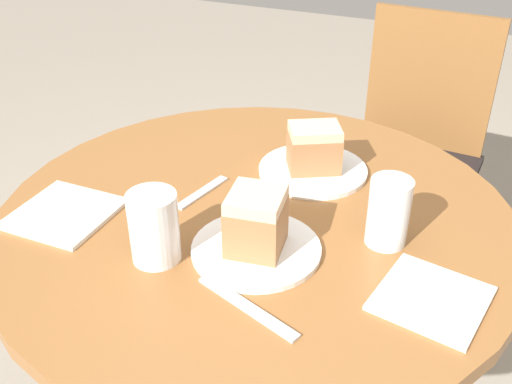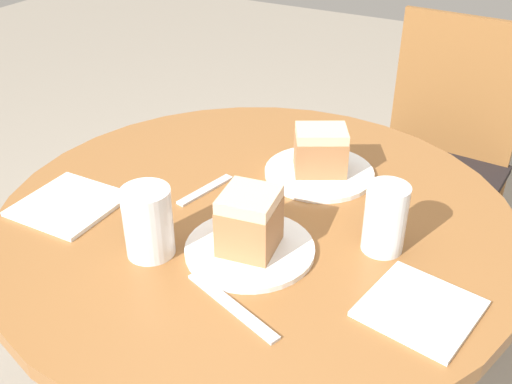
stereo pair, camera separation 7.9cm
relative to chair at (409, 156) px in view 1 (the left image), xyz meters
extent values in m
cylinder|color=brown|center=(-0.14, -0.88, -0.09)|extent=(0.08, 0.08, 0.69)
cylinder|color=brown|center=(-0.14, -0.88, 0.27)|extent=(0.94, 0.94, 0.03)
cylinder|color=brown|center=(-0.20, -0.26, -0.25)|extent=(0.04, 0.04, 0.41)
cylinder|color=brown|center=(0.16, -0.29, -0.25)|extent=(0.04, 0.04, 0.41)
cylinder|color=brown|center=(-0.17, 0.14, -0.25)|extent=(0.04, 0.04, 0.41)
cylinder|color=brown|center=(0.19, 0.12, -0.25)|extent=(0.04, 0.04, 0.41)
cube|color=black|center=(-0.01, -0.07, -0.03)|extent=(0.45, 0.48, 0.03)
cube|color=brown|center=(0.01, 0.14, 0.20)|extent=(0.39, 0.05, 0.44)
cylinder|color=white|center=(-0.10, -0.99, 0.29)|extent=(0.21, 0.21, 0.01)
cylinder|color=white|center=(-0.10, -0.70, 0.29)|extent=(0.22, 0.22, 0.01)
cube|color=#9E6B42|center=(-0.10, -0.99, 0.34)|extent=(0.10, 0.10, 0.08)
cube|color=beige|center=(-0.10, -0.99, 0.39)|extent=(0.10, 0.10, 0.02)
cube|color=#9E6B42|center=(-0.10, -0.70, 0.33)|extent=(0.12, 0.12, 0.07)
cube|color=beige|center=(-0.10, -0.70, 0.38)|extent=(0.12, 0.11, 0.02)
cylinder|color=silver|center=(-0.24, -1.07, 0.32)|extent=(0.07, 0.07, 0.07)
cylinder|color=white|center=(-0.24, -1.07, 0.35)|extent=(0.08, 0.08, 0.12)
cylinder|color=silver|center=(0.09, -0.88, 0.33)|extent=(0.06, 0.06, 0.08)
cylinder|color=white|center=(0.09, -0.88, 0.35)|extent=(0.07, 0.07, 0.12)
cube|color=silver|center=(-0.45, -1.03, 0.29)|extent=(0.17, 0.17, 0.01)
cube|color=silver|center=(-0.05, -1.12, 0.29)|extent=(0.18, 0.08, 0.00)
cube|color=silver|center=(-0.26, -0.87, 0.29)|extent=(0.05, 0.14, 0.00)
cube|color=silver|center=(0.19, -1.00, 0.29)|extent=(0.18, 0.18, 0.01)
camera|label=1|loc=(0.22, -1.72, 0.89)|focal=42.00mm
camera|label=2|loc=(0.29, -1.68, 0.89)|focal=42.00mm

